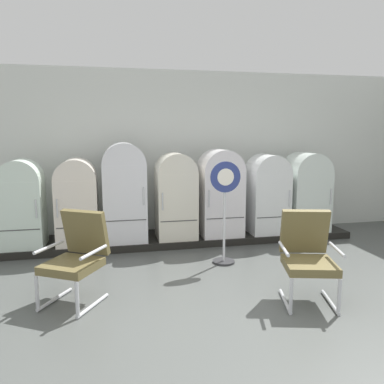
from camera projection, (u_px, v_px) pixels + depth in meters
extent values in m
cube|color=#4D504E|center=(228.00, 330.00, 3.75)|extent=(12.00, 10.00, 0.05)
cube|color=silver|center=(169.00, 154.00, 7.04)|extent=(11.76, 0.12, 2.98)
cube|color=#47443F|center=(169.00, 90.00, 6.86)|extent=(11.76, 0.07, 0.06)
cube|color=black|center=(176.00, 238.00, 6.66)|extent=(6.17, 0.95, 0.12)
cube|color=silver|center=(23.00, 214.00, 5.93)|extent=(0.62, 0.59, 1.05)
cylinder|color=silver|center=(21.00, 180.00, 5.84)|extent=(0.62, 0.58, 0.62)
cube|color=#383838|center=(19.00, 230.00, 5.67)|extent=(0.57, 0.01, 0.01)
cylinder|color=silver|center=(36.00, 209.00, 5.66)|extent=(0.02, 0.02, 0.28)
cube|color=silver|center=(77.00, 211.00, 6.13)|extent=(0.64, 0.66, 1.04)
cylinder|color=silver|center=(76.00, 179.00, 6.05)|extent=(0.64, 0.64, 0.64)
cube|color=#383838|center=(76.00, 227.00, 5.84)|extent=(0.59, 0.01, 0.01)
cylinder|color=silver|center=(57.00, 208.00, 5.72)|extent=(0.02, 0.02, 0.28)
cube|color=silver|center=(125.00, 202.00, 6.28)|extent=(0.69, 0.68, 1.26)
cylinder|color=silver|center=(124.00, 164.00, 6.18)|extent=(0.69, 0.67, 0.69)
cube|color=#383838|center=(126.00, 221.00, 5.98)|extent=(0.63, 0.01, 0.01)
cylinder|color=silver|center=(144.00, 196.00, 5.97)|extent=(0.02, 0.02, 0.28)
cube|color=silver|center=(176.00, 205.00, 6.43)|extent=(0.65, 0.60, 1.10)
cylinder|color=silver|center=(176.00, 173.00, 6.34)|extent=(0.65, 0.59, 0.65)
cube|color=#383838|center=(179.00, 221.00, 6.17)|extent=(0.60, 0.01, 0.01)
cylinder|color=silver|center=(163.00, 202.00, 6.05)|extent=(0.02, 0.02, 0.28)
cube|color=white|center=(220.00, 203.00, 6.61)|extent=(0.70, 0.64, 1.13)
cylinder|color=white|center=(221.00, 170.00, 6.52)|extent=(0.70, 0.63, 0.70)
cube|color=#383838|center=(226.00, 218.00, 6.33)|extent=(0.64, 0.01, 0.01)
cylinder|color=silver|center=(209.00, 199.00, 6.20)|extent=(0.02, 0.02, 0.28)
cube|color=white|center=(267.00, 203.00, 6.79)|extent=(0.66, 0.63, 1.05)
cylinder|color=white|center=(268.00, 173.00, 6.71)|extent=(0.66, 0.62, 0.66)
cube|color=#383838|center=(274.00, 217.00, 6.51)|extent=(0.61, 0.01, 0.01)
cylinder|color=silver|center=(290.00, 198.00, 6.51)|extent=(0.02, 0.02, 0.28)
cube|color=silver|center=(305.00, 201.00, 6.97)|extent=(0.70, 0.68, 1.05)
cylinder|color=silver|center=(307.00, 172.00, 6.89)|extent=(0.70, 0.67, 0.70)
cube|color=#383838|center=(315.00, 215.00, 6.67)|extent=(0.64, 0.01, 0.01)
cylinder|color=silver|center=(331.00, 197.00, 6.67)|extent=(0.02, 0.02, 0.28)
cylinder|color=silver|center=(55.00, 299.00, 4.33)|extent=(0.33, 0.52, 0.04)
cylinder|color=silver|center=(37.00, 293.00, 4.05)|extent=(0.05, 0.05, 0.38)
cylinder|color=silver|center=(93.00, 305.00, 4.17)|extent=(0.33, 0.52, 0.04)
cylinder|color=silver|center=(77.00, 299.00, 3.89)|extent=(0.05, 0.05, 0.38)
cube|color=brown|center=(72.00, 266.00, 4.19)|extent=(0.73, 0.73, 0.09)
cube|color=brown|center=(86.00, 232.00, 4.40)|extent=(0.55, 0.43, 0.53)
cylinder|color=silver|center=(49.00, 247.00, 4.25)|extent=(0.28, 0.43, 0.04)
cylinder|color=silver|center=(94.00, 252.00, 4.07)|extent=(0.28, 0.43, 0.04)
cylinder|color=silver|center=(285.00, 301.00, 4.28)|extent=(0.19, 0.58, 0.04)
cylinder|color=silver|center=(291.00, 296.00, 3.98)|extent=(0.05, 0.05, 0.38)
cylinder|color=silver|center=(330.00, 302.00, 4.26)|extent=(0.19, 0.58, 0.04)
cylinder|color=silver|center=(339.00, 296.00, 3.96)|extent=(0.05, 0.05, 0.38)
cube|color=brown|center=(309.00, 265.00, 4.20)|extent=(0.65, 0.65, 0.09)
cube|color=brown|center=(304.00, 231.00, 4.43)|extent=(0.56, 0.31, 0.53)
cylinder|color=silver|center=(284.00, 249.00, 4.18)|extent=(0.16, 0.47, 0.04)
cylinder|color=silver|center=(337.00, 249.00, 4.16)|extent=(0.16, 0.47, 0.04)
cylinder|color=#2D2D30|center=(224.00, 262.00, 5.59)|extent=(0.32, 0.32, 0.03)
cylinder|color=silver|center=(224.00, 219.00, 5.49)|extent=(0.04, 0.04, 1.23)
cylinder|color=navy|center=(225.00, 177.00, 5.37)|extent=(0.44, 0.02, 0.44)
cylinder|color=white|center=(226.00, 177.00, 5.36)|extent=(0.24, 0.00, 0.24)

